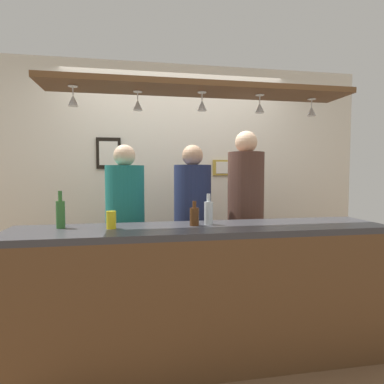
% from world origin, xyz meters
% --- Properties ---
extents(ground_plane, '(8.00, 8.00, 0.00)m').
position_xyz_m(ground_plane, '(0.00, 0.00, 0.00)').
color(ground_plane, brown).
extents(back_wall, '(4.40, 0.06, 2.60)m').
position_xyz_m(back_wall, '(0.00, 1.10, 1.30)').
color(back_wall, silver).
rests_on(back_wall, ground_plane).
extents(bar_counter, '(2.70, 0.55, 1.00)m').
position_xyz_m(bar_counter, '(0.00, -0.50, 0.68)').
color(bar_counter, '#38383D').
rests_on(bar_counter, ground_plane).
extents(overhead_glass_rack, '(2.20, 0.36, 0.04)m').
position_xyz_m(overhead_glass_rack, '(0.00, -0.30, 1.98)').
color(overhead_glass_rack, brown).
extents(hanging_wineglass_far_left, '(0.07, 0.07, 0.13)m').
position_xyz_m(hanging_wineglass_far_left, '(-0.88, -0.31, 1.87)').
color(hanging_wineglass_far_left, silver).
rests_on(hanging_wineglass_far_left, overhead_glass_rack).
extents(hanging_wineglass_left, '(0.07, 0.07, 0.13)m').
position_xyz_m(hanging_wineglass_left, '(-0.45, -0.24, 1.87)').
color(hanging_wineglass_left, silver).
rests_on(hanging_wineglass_left, overhead_glass_rack).
extents(hanging_wineglass_center_left, '(0.07, 0.07, 0.13)m').
position_xyz_m(hanging_wineglass_center_left, '(0.00, -0.30, 1.87)').
color(hanging_wineglass_center_left, silver).
rests_on(hanging_wineglass_center_left, overhead_glass_rack).
extents(hanging_wineglass_center, '(0.07, 0.07, 0.13)m').
position_xyz_m(hanging_wineglass_center, '(0.44, -0.30, 1.87)').
color(hanging_wineglass_center, silver).
rests_on(hanging_wineglass_center, overhead_glass_rack).
extents(hanging_wineglass_center_right, '(0.07, 0.07, 0.13)m').
position_xyz_m(hanging_wineglass_center_right, '(0.89, -0.24, 1.87)').
color(hanging_wineglass_center_right, silver).
rests_on(hanging_wineglass_center_right, overhead_glass_rack).
extents(person_left_teal_shirt, '(0.34, 0.34, 1.63)m').
position_xyz_m(person_left_teal_shirt, '(-0.56, 0.30, 0.98)').
color(person_left_teal_shirt, '#2D334C').
rests_on(person_left_teal_shirt, ground_plane).
extents(person_middle_navy_shirt, '(0.34, 0.34, 1.63)m').
position_xyz_m(person_middle_navy_shirt, '(0.04, 0.30, 0.98)').
color(person_middle_navy_shirt, '#2D334C').
rests_on(person_middle_navy_shirt, ground_plane).
extents(person_right_brown_shirt, '(0.34, 0.34, 1.77)m').
position_xyz_m(person_right_brown_shirt, '(0.55, 0.30, 1.07)').
color(person_right_brown_shirt, '#2D334C').
rests_on(person_right_brown_shirt, ground_plane).
extents(bottle_beer_brown_stubby, '(0.07, 0.07, 0.18)m').
position_xyz_m(bottle_beer_brown_stubby, '(-0.06, -0.31, 1.07)').
color(bottle_beer_brown_stubby, '#512D14').
rests_on(bottle_beer_brown_stubby, bar_counter).
extents(bottle_soda_clear, '(0.06, 0.06, 0.23)m').
position_xyz_m(bottle_soda_clear, '(0.06, -0.28, 1.09)').
color(bottle_soda_clear, silver).
rests_on(bottle_soda_clear, bar_counter).
extents(bottle_beer_green_import, '(0.06, 0.06, 0.26)m').
position_xyz_m(bottle_beer_green_import, '(-0.99, -0.24, 1.10)').
color(bottle_beer_green_import, '#336B2D').
rests_on(bottle_beer_green_import, bar_counter).
extents(drink_can, '(0.07, 0.07, 0.12)m').
position_xyz_m(drink_can, '(-0.64, -0.33, 1.06)').
color(drink_can, yellow).
rests_on(drink_can, bar_counter).
extents(picture_frame_caricature, '(0.26, 0.02, 0.34)m').
position_xyz_m(picture_frame_caricature, '(-0.75, 1.06, 1.59)').
color(picture_frame_caricature, black).
rests_on(picture_frame_caricature, back_wall).
extents(picture_frame_lower_pair, '(0.30, 0.02, 0.18)m').
position_xyz_m(picture_frame_lower_pair, '(0.57, 1.06, 1.44)').
color(picture_frame_lower_pair, '#B29338').
rests_on(picture_frame_lower_pair, back_wall).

